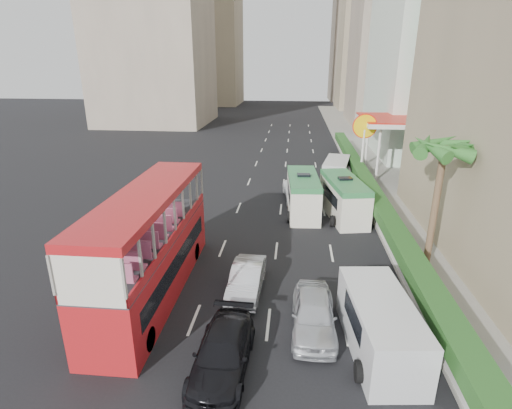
# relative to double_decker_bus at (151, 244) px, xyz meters

# --- Properties ---
(ground_plane) EXTENTS (200.00, 200.00, 0.00)m
(ground_plane) POSITION_rel_double_decker_bus_xyz_m (6.00, 0.00, -2.53)
(ground_plane) COLOR black
(ground_plane) RESTS_ON ground
(double_decker_bus) EXTENTS (2.50, 11.00, 5.06)m
(double_decker_bus) POSITION_rel_double_decker_bus_xyz_m (0.00, 0.00, 0.00)
(double_decker_bus) COLOR red
(double_decker_bus) RESTS_ON ground
(car_silver_lane_a) EXTENTS (1.60, 4.18, 1.36)m
(car_silver_lane_a) POSITION_rel_double_decker_bus_xyz_m (4.39, 0.46, -2.53)
(car_silver_lane_a) COLOR silver
(car_silver_lane_a) RESTS_ON ground
(car_silver_lane_b) EXTENTS (1.81, 4.44, 1.51)m
(car_silver_lane_b) POSITION_rel_double_decker_bus_xyz_m (7.47, -2.16, -2.53)
(car_silver_lane_b) COLOR silver
(car_silver_lane_b) RESTS_ON ground
(car_black) EXTENTS (2.08, 4.78, 1.37)m
(car_black) POSITION_rel_double_decker_bus_xyz_m (4.15, -4.74, -2.53)
(car_black) COLOR black
(car_black) RESTS_ON ground
(van_asset) EXTENTS (3.00, 5.45, 1.45)m
(van_asset) POSITION_rel_double_decker_bus_xyz_m (7.05, 14.24, -2.53)
(van_asset) COLOR silver
(van_asset) RESTS_ON ground
(minibus_near) EXTENTS (2.42, 6.30, 2.74)m
(minibus_near) POSITION_rel_double_decker_bus_xyz_m (7.19, 11.61, -1.16)
(minibus_near) COLOR silver
(minibus_near) RESTS_ON ground
(minibus_far) EXTENTS (3.07, 6.40, 2.72)m
(minibus_far) POSITION_rel_double_decker_bus_xyz_m (10.05, 11.06, -1.17)
(minibus_far) COLOR silver
(minibus_far) RESTS_ON ground
(panel_van_near) EXTENTS (2.66, 5.52, 2.13)m
(panel_van_near) POSITION_rel_double_decker_bus_xyz_m (9.89, -3.13, -1.46)
(panel_van_near) COLOR silver
(panel_van_near) RESTS_ON ground
(panel_van_far) EXTENTS (2.96, 5.36, 2.03)m
(panel_van_far) POSITION_rel_double_decker_bus_xyz_m (10.38, 20.04, -1.52)
(panel_van_far) COLOR silver
(panel_van_far) RESTS_ON ground
(sidewalk) EXTENTS (6.00, 120.00, 0.18)m
(sidewalk) POSITION_rel_double_decker_bus_xyz_m (15.00, 25.00, -2.44)
(sidewalk) COLOR #99968C
(sidewalk) RESTS_ON ground
(kerb_wall) EXTENTS (0.30, 44.00, 1.00)m
(kerb_wall) POSITION_rel_double_decker_bus_xyz_m (12.20, 14.00, -1.85)
(kerb_wall) COLOR silver
(kerb_wall) RESTS_ON sidewalk
(hedge) EXTENTS (1.10, 44.00, 0.70)m
(hedge) POSITION_rel_double_decker_bus_xyz_m (12.20, 14.00, -1.00)
(hedge) COLOR #2D6626
(hedge) RESTS_ON kerb_wall
(palm_tree) EXTENTS (0.36, 0.36, 6.40)m
(palm_tree) POSITION_rel_double_decker_bus_xyz_m (13.80, 4.00, 0.85)
(palm_tree) COLOR brown
(palm_tree) RESTS_ON sidewalk
(shell_station) EXTENTS (6.50, 8.00, 5.50)m
(shell_station) POSITION_rel_double_decker_bus_xyz_m (16.00, 23.00, 0.22)
(shell_station) COLOR silver
(shell_station) RESTS_ON ground
(tower_far_a) EXTENTS (14.00, 14.00, 44.00)m
(tower_far_a) POSITION_rel_double_decker_bus_xyz_m (23.00, 82.00, 19.47)
(tower_far_a) COLOR tan
(tower_far_a) RESTS_ON ground
(tower_far_b) EXTENTS (14.00, 14.00, 40.00)m
(tower_far_b) POSITION_rel_double_decker_bus_xyz_m (23.00, 104.00, 17.47)
(tower_far_b) COLOR tan
(tower_far_b) RESTS_ON ground
(tower_left_b) EXTENTS (16.00, 16.00, 46.00)m
(tower_left_b) POSITION_rel_double_decker_bus_xyz_m (-16.00, 90.00, 20.47)
(tower_left_b) COLOR tan
(tower_left_b) RESTS_ON ground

